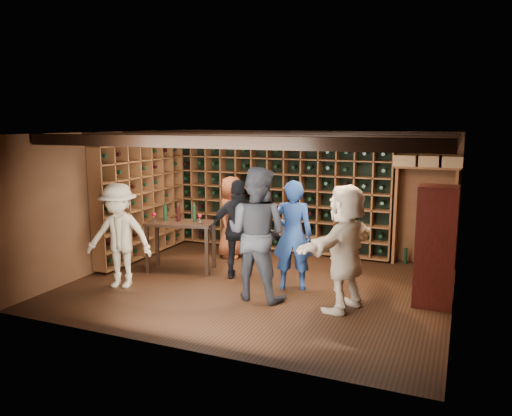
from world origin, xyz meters
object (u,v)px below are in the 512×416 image
at_px(tasting_table, 180,228).
at_px(guest_khaki, 119,236).
at_px(guest_woman_black, 239,230).
at_px(guest_red_floral, 232,217).
at_px(guest_beige, 345,248).
at_px(display_cabinet, 435,249).
at_px(man_blue_shirt, 292,235).
at_px(man_grey_suit, 257,234).

bearing_deg(tasting_table, guest_khaki, -124.17).
xyz_separation_m(guest_woman_black, guest_khaki, (-1.60, -1.17, -0.00)).
bearing_deg(guest_red_floral, guest_beige, -122.50).
bearing_deg(guest_khaki, display_cabinet, 0.12).
height_order(guest_red_floral, guest_khaki, guest_khaki).
xyz_separation_m(man_blue_shirt, tasting_table, (-2.19, 0.17, -0.09)).
relative_size(man_blue_shirt, guest_beige, 0.97).
relative_size(man_grey_suit, guest_khaki, 1.18).
bearing_deg(man_grey_suit, man_blue_shirt, -115.79).
height_order(man_blue_shirt, man_grey_suit, man_grey_suit).
height_order(guest_red_floral, guest_woman_black, guest_woman_black).
bearing_deg(display_cabinet, guest_beige, -150.56).
bearing_deg(man_grey_suit, guest_beige, -173.25).
height_order(display_cabinet, man_grey_suit, man_grey_suit).
bearing_deg(guest_red_floral, guest_khaki, 162.83).
distance_m(guest_red_floral, guest_beige, 3.35).
bearing_deg(guest_beige, guest_woman_black, -90.60).
bearing_deg(guest_woman_black, man_blue_shirt, 147.90).
xyz_separation_m(man_grey_suit, guest_khaki, (-2.27, -0.37, -0.16)).
relative_size(display_cabinet, man_grey_suit, 0.87).
relative_size(man_grey_suit, tasting_table, 1.55).
xyz_separation_m(man_grey_suit, tasting_table, (-1.82, 0.79, -0.22)).
bearing_deg(man_blue_shirt, guest_khaki, 3.27).
distance_m(guest_red_floral, tasting_table, 1.30).
relative_size(guest_woman_black, guest_khaki, 1.00).
bearing_deg(guest_beige, man_blue_shirt, -100.12).
bearing_deg(guest_woman_black, display_cabinet, 156.56).
xyz_separation_m(guest_red_floral, guest_beige, (2.72, -1.96, 0.10)).
relative_size(guest_woman_black, guest_beige, 0.94).
height_order(guest_beige, tasting_table, guest_beige).
relative_size(man_blue_shirt, tasting_table, 1.36).
bearing_deg(guest_khaki, guest_beige, -6.00).
bearing_deg(guest_beige, man_grey_suit, -67.89).
height_order(man_blue_shirt, tasting_table, man_blue_shirt).
xyz_separation_m(guest_beige, tasting_table, (-3.16, 0.74, -0.12)).
distance_m(display_cabinet, man_blue_shirt, 2.16).
distance_m(guest_khaki, guest_beige, 3.63).
relative_size(display_cabinet, guest_red_floral, 1.08).
xyz_separation_m(guest_red_floral, guest_khaki, (-0.89, -2.38, 0.04)).
height_order(guest_woman_black, guest_beige, guest_beige).
bearing_deg(tasting_table, guest_red_floral, 56.73).
xyz_separation_m(man_grey_suit, guest_red_floral, (-1.38, 2.01, -0.20)).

